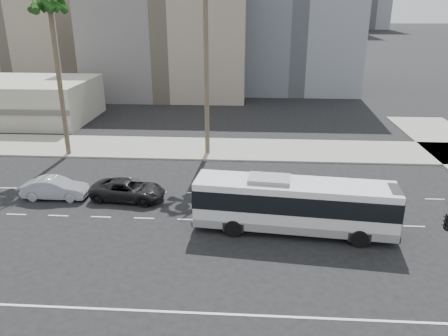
# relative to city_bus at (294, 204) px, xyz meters

# --- Properties ---
(ground) EXTENTS (700.00, 700.00, 0.00)m
(ground) POSITION_rel_city_bus_xyz_m (-3.96, 1.07, -1.89)
(ground) COLOR black
(ground) RESTS_ON ground
(sidewalk_north) EXTENTS (120.00, 7.00, 0.15)m
(sidewalk_north) POSITION_rel_city_bus_xyz_m (-3.96, 16.57, -1.82)
(sidewalk_north) COLOR gray
(sidewalk_north) RESTS_ON ground
(commercial_low) EXTENTS (22.00, 12.16, 5.00)m
(commercial_low) POSITION_rel_city_bus_xyz_m (-33.96, 27.06, 0.61)
(commercial_low) COLOR #A8A494
(commercial_low) RESTS_ON ground
(midrise_beige_west) EXTENTS (24.00, 18.00, 18.00)m
(midrise_beige_west) POSITION_rel_city_bus_xyz_m (-15.96, 46.07, 7.11)
(midrise_beige_west) COLOR slate
(midrise_beige_west) RESTS_ON ground
(midrise_gray_center) EXTENTS (20.00, 20.00, 26.00)m
(midrise_gray_center) POSITION_rel_city_bus_xyz_m (4.04, 53.07, 11.11)
(midrise_gray_center) COLOR slate
(midrise_gray_center) RESTS_ON ground
(midrise_beige_far) EXTENTS (18.00, 16.00, 15.00)m
(midrise_beige_far) POSITION_rel_city_bus_xyz_m (-41.96, 51.07, 5.61)
(midrise_beige_far) COLOR slate
(midrise_beige_far) RESTS_ON ground
(city_bus) EXTENTS (12.77, 4.09, 3.61)m
(city_bus) POSITION_rel_city_bus_xyz_m (0.00, 0.00, 0.00)
(city_bus) COLOR silver
(city_bus) RESTS_ON ground
(car_a) EXTENTS (3.10, 5.73, 1.53)m
(car_a) POSITION_rel_city_bus_xyz_m (-11.84, 4.09, -1.13)
(car_a) COLOR black
(car_a) RESTS_ON ground
(car_b) EXTENTS (1.70, 4.83, 1.59)m
(car_b) POSITION_rel_city_bus_xyz_m (-17.34, 3.97, -1.10)
(car_b) COLOR #959AA4
(car_b) RESTS_ON ground
(palm_mid) EXTENTS (4.83, 4.83, 14.93)m
(palm_mid) POSITION_rel_city_bus_xyz_m (-20.41, 13.90, 11.54)
(palm_mid) COLOR brown
(palm_mid) RESTS_ON ground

